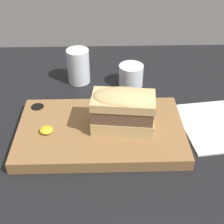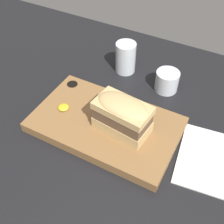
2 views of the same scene
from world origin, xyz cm
name	(u,v)px [view 1 (image 1 of 2)]	position (x,y,z in cm)	size (l,w,h in cm)	color
dining_table	(113,147)	(0.00, 0.00, 1.00)	(186.56, 102.61, 2.00)	black
serving_board	(101,131)	(-2.91, 2.84, 3.38)	(37.79, 22.67, 2.82)	olive
sandwich	(123,109)	(2.15, 2.46, 9.96)	(14.33, 9.00, 9.68)	tan
mustard_dollop	(46,130)	(-14.93, 1.31, 5.34)	(2.94, 2.94, 1.18)	gold
water_glass	(79,68)	(-9.20, 27.54, 6.32)	(6.39, 6.39, 9.94)	silver
wine_glass	(131,76)	(5.77, 25.05, 4.99)	(6.94, 6.94, 6.22)	silver
napkin	(222,125)	(26.45, 5.85, 2.20)	(21.27, 21.02, 0.40)	white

